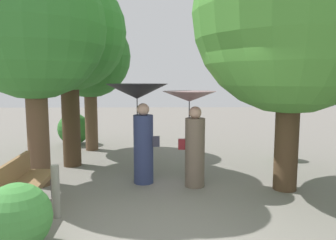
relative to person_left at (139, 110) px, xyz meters
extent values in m
plane|color=slate|center=(0.57, -2.03, -1.45)|extent=(40.00, 40.00, 0.00)
cylinder|color=navy|center=(0.08, -0.01, -0.77)|extent=(0.39, 0.39, 1.36)
sphere|color=tan|center=(0.08, -0.01, 0.02)|extent=(0.24, 0.24, 0.24)
cylinder|color=#333338|center=(-0.04, 0.01, -0.17)|extent=(0.02, 0.02, 0.79)
cone|color=black|center=(-0.04, 0.01, 0.37)|extent=(1.22, 1.22, 0.29)
cube|color=#333342|center=(0.33, -0.05, -0.61)|extent=(0.14, 0.10, 0.20)
cylinder|color=#6B5B4C|center=(1.07, -0.24, -0.79)|extent=(0.38, 0.38, 1.32)
sphere|color=tan|center=(1.07, -0.24, -0.02)|extent=(0.24, 0.24, 0.24)
cylinder|color=#333338|center=(0.96, -0.23, -0.20)|extent=(0.02, 0.02, 0.77)
cone|color=gray|center=(0.96, -0.23, 0.28)|extent=(1.02, 1.02, 0.19)
cube|color=maroon|center=(0.83, -0.21, -0.63)|extent=(0.14, 0.10, 0.20)
cylinder|color=#38383D|center=(-1.39, -2.16, -1.23)|extent=(0.06, 0.06, 0.44)
cylinder|color=#38383D|center=(-1.47, -0.83, -1.23)|extent=(0.06, 0.06, 0.44)
cylinder|color=#38383D|center=(-1.81, -0.85, -1.23)|extent=(0.06, 0.06, 0.44)
cube|color=olive|center=(-1.60, -1.50, -0.99)|extent=(0.52, 1.52, 0.08)
cube|color=olive|center=(-1.84, -1.52, -0.80)|extent=(0.14, 1.50, 0.35)
cylinder|color=brown|center=(-1.61, 3.08, 0.35)|extent=(0.36, 0.36, 3.62)
sphere|color=#2D6B28|center=(-1.61, 3.08, 1.26)|extent=(2.34, 2.34, 2.34)
sphere|color=#2D6B28|center=(-1.61, 3.08, 1.98)|extent=(1.87, 1.87, 1.87)
cylinder|color=brown|center=(-1.94, -0.11, 0.56)|extent=(0.40, 0.40, 4.03)
sphere|color=#387F33|center=(-1.94, -0.11, 1.57)|extent=(2.70, 2.70, 2.70)
cylinder|color=#4C3823|center=(2.75, -0.47, 0.69)|extent=(0.43, 0.43, 4.28)
sphere|color=#4C9338|center=(2.75, -0.47, 1.76)|extent=(3.56, 3.56, 3.56)
cylinder|color=#42301E|center=(-1.70, 1.33, 0.63)|extent=(0.42, 0.42, 4.18)
sphere|color=#387F33|center=(-1.70, 1.33, 1.68)|extent=(2.68, 2.68, 2.68)
sphere|color=#428C3D|center=(3.65, 1.73, -1.19)|extent=(0.53, 0.53, 0.53)
sphere|color=#2D6B28|center=(-2.35, 3.92, -0.95)|extent=(1.00, 1.00, 1.00)
sphere|color=#428C3D|center=(-1.30, -2.58, -1.04)|extent=(0.83, 0.83, 0.83)
cylinder|color=gray|center=(-1.14, -1.64, -1.05)|extent=(0.12, 0.12, 0.80)
camera|label=1|loc=(0.42, -6.29, 0.59)|focal=34.49mm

